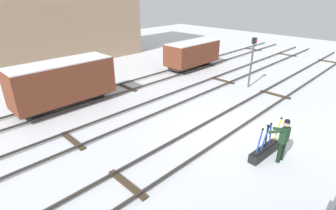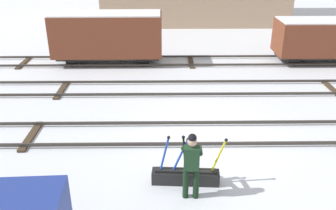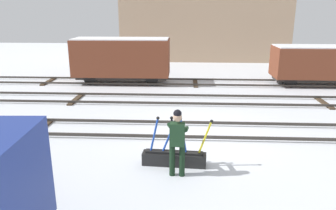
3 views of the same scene
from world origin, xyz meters
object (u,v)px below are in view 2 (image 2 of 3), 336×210
switch_lever_frame (186,175)px  rail_worker (192,162)px  freight_car_mid_siding (107,35)px  freight_car_near_switch (325,38)px

switch_lever_frame → rail_worker: size_ratio=1.07×
freight_car_mid_siding → freight_car_near_switch: bearing=-0.5°
rail_worker → freight_car_mid_siding: freight_car_mid_siding is taller
freight_car_mid_siding → switch_lever_frame: bearing=-72.1°
rail_worker → freight_car_mid_siding: size_ratio=0.33×
freight_car_near_switch → rail_worker: bearing=-125.3°
freight_car_mid_siding → rail_worker: bearing=-72.6°
switch_lever_frame → rail_worker: rail_worker is taller
switch_lever_frame → freight_car_mid_siding: 10.94m
switch_lever_frame → rail_worker: (0.09, -0.57, 0.79)m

